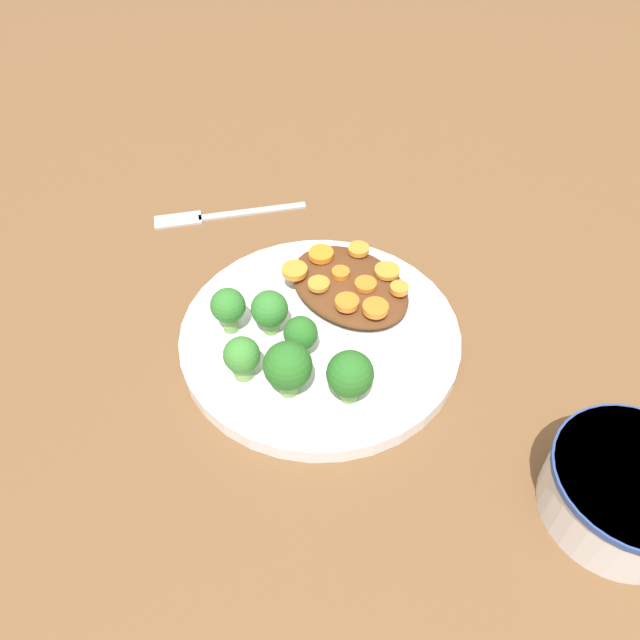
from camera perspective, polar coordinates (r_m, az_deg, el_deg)
The scene contains 21 objects.
ground_plane at distance 0.63m, azimuth 0.00°, elevation -1.99°, with size 4.00×4.00×0.00m, color brown.
plate at distance 0.62m, azimuth 0.00°, elevation -1.31°, with size 0.28×0.28×0.02m.
dip_bowl at distance 0.55m, azimuth 26.27°, elevation -13.70°, with size 0.13×0.13×0.06m.
stew_mound at distance 0.65m, azimuth 2.70°, elevation 3.18°, with size 0.14×0.10×0.02m, color #5B3319.
broccoli_floret_0 at distance 0.54m, azimuth -2.97°, elevation -4.31°, with size 0.04×0.04×0.06m.
broccoli_floret_1 at distance 0.54m, azimuth 2.76°, elevation -5.06°, with size 0.04×0.04×0.05m.
broccoli_floret_2 at distance 0.60m, azimuth -8.39°, elevation 1.16°, with size 0.03×0.03×0.05m.
broccoli_floret_3 at distance 0.58m, azimuth -1.78°, elevation -1.31°, with size 0.03×0.03×0.04m.
broccoli_floret_4 at distance 0.56m, azimuth -7.15°, elevation -3.37°, with size 0.03×0.03×0.05m.
broccoli_floret_5 at distance 0.60m, azimuth -4.63°, elevation 0.89°, with size 0.04×0.04×0.05m.
carrot_slice_0 at distance 0.60m, azimuth 5.09°, elevation 1.11°, with size 0.03×0.03×0.01m, color orange.
carrot_slice_1 at distance 0.64m, azimuth -2.34°, elevation 4.56°, with size 0.03×0.03×0.01m, color orange.
carrot_slice_2 at distance 0.63m, azimuth -0.11°, elevation 3.31°, with size 0.02×0.02×0.00m, color orange.
carrot_slice_3 at distance 0.63m, azimuth 4.34°, elevation 3.16°, with size 0.02×0.02×0.01m, color orange.
carrot_slice_4 at distance 0.65m, azimuth 5.94°, elevation 4.65°, with size 0.03×0.03×0.00m, color orange.
carrot_slice_5 at distance 0.61m, azimuth 2.49°, elevation 1.62°, with size 0.02×0.02×0.01m, color orange.
carrot_slice_6 at distance 0.64m, azimuth 1.90°, elevation 4.31°, with size 0.02×0.02×0.01m, color orange.
carrot_slice_7 at distance 0.66m, azimuth 0.10°, elevation 6.04°, with size 0.03×0.03×0.01m, color orange.
carrot_slice_8 at distance 0.63m, azimuth 7.27°, elevation 2.89°, with size 0.02×0.02×0.01m, color orange.
carrot_slice_9 at distance 0.67m, azimuth 3.54°, elevation 6.48°, with size 0.02×0.02×0.01m, color orange.
fork at distance 0.79m, azimuth -9.71°, elevation 9.39°, with size 0.11×0.17×0.01m.
Camera 1 is at (0.31, -0.27, 0.47)m, focal length 35.00 mm.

